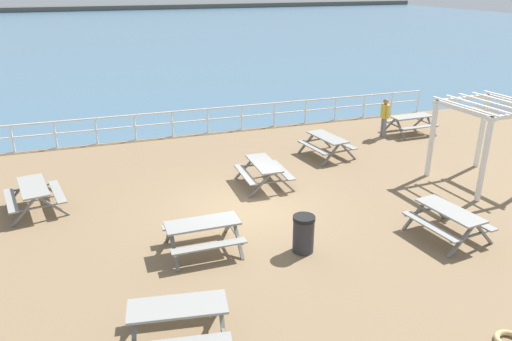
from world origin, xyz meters
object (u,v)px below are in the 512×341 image
(visitor, at_px, (385,115))
(litter_bin, at_px, (303,234))
(picnic_table_far_right, at_px, (411,120))
(lattice_pergola, at_px, (486,124))
(picnic_table_mid_centre, at_px, (34,192))
(picnic_table_seaward, at_px, (178,314))
(picnic_table_far_left, at_px, (327,141))
(picnic_table_corner, at_px, (203,229))
(picnic_table_near_left, at_px, (449,216))
(picnic_table_near_right, at_px, (264,168))

(visitor, xyz_separation_m, litter_bin, (-6.97, -7.32, -0.47))
(picnic_table_far_right, xyz_separation_m, lattice_pergola, (-1.20, -5.33, 1.41))
(picnic_table_far_right, distance_m, lattice_pergola, 5.64)
(picnic_table_mid_centre, bearing_deg, picnic_table_seaward, -167.56)
(picnic_table_far_left, bearing_deg, picnic_table_corner, 122.42)
(picnic_table_far_left, bearing_deg, picnic_table_seaward, 130.43)
(picnic_table_near_left, relative_size, picnic_table_seaward, 0.98)
(litter_bin, bearing_deg, picnic_table_far_right, 41.53)
(picnic_table_far_right, distance_m, visitor, 1.48)
(lattice_pergola, height_order, litter_bin, lattice_pergola)
(picnic_table_corner, xyz_separation_m, lattice_pergola, (9.51, 1.27, 1.41))
(picnic_table_near_left, xyz_separation_m, picnic_table_far_left, (-0.15, 6.57, 0.00))
(picnic_table_mid_centre, relative_size, picnic_table_far_left, 1.02)
(picnic_table_mid_centre, relative_size, picnic_table_corner, 1.13)
(litter_bin, bearing_deg, picnic_table_corner, 159.84)
(picnic_table_mid_centre, relative_size, litter_bin, 2.15)
(picnic_table_mid_centre, height_order, picnic_table_corner, same)
(picnic_table_near_left, xyz_separation_m, picnic_table_corner, (-6.14, 1.41, 0.00))
(picnic_table_near_left, bearing_deg, visitor, -28.97)
(visitor, bearing_deg, litter_bin, -127.38)
(picnic_table_seaward, xyz_separation_m, litter_bin, (3.49, 2.17, -0.10))
(picnic_table_near_left, relative_size, picnic_table_far_right, 1.08)
(picnic_table_seaward, bearing_deg, picnic_table_corner, 77.58)
(picnic_table_near_right, relative_size, lattice_pergola, 0.67)
(picnic_table_near_right, height_order, lattice_pergola, lattice_pergola)
(picnic_table_near_right, xyz_separation_m, litter_bin, (-0.50, -4.19, -0.10))
(picnic_table_near_right, height_order, litter_bin, litter_bin)
(visitor, bearing_deg, lattice_pergola, -81.19)
(picnic_table_near_right, relative_size, visitor, 1.10)
(picnic_table_mid_centre, xyz_separation_m, lattice_pergola, (13.55, -2.51, 1.41))
(picnic_table_near_right, relative_size, picnic_table_far_right, 0.99)
(picnic_table_near_left, xyz_separation_m, litter_bin, (-3.83, 0.57, -0.10))
(picnic_table_far_right, bearing_deg, litter_bin, -139.81)
(picnic_table_far_right, xyz_separation_m, picnic_table_seaward, (-11.90, -9.61, 0.00))
(lattice_pergola, bearing_deg, picnic_table_far_right, 73.44)
(picnic_table_far_left, height_order, litter_bin, litter_bin)
(picnic_table_mid_centre, xyz_separation_m, picnic_table_far_right, (14.75, 2.82, 0.00))
(picnic_table_mid_centre, bearing_deg, picnic_table_far_right, -89.54)
(picnic_table_near_right, relative_size, litter_bin, 1.92)
(picnic_table_near_left, xyz_separation_m, lattice_pergola, (3.37, 2.68, 1.41))
(picnic_table_near_right, xyz_separation_m, lattice_pergola, (6.71, -2.07, 1.41))
(picnic_table_far_right, xyz_separation_m, picnic_table_corner, (-10.71, -6.60, 0.00))
(picnic_table_near_right, bearing_deg, litter_bin, 174.15)
(picnic_table_near_right, height_order, picnic_table_mid_centre, same)
(picnic_table_near_left, xyz_separation_m, picnic_table_mid_centre, (-10.18, 5.19, 0.00))
(picnic_table_far_left, xyz_separation_m, picnic_table_seaward, (-7.17, -8.17, 0.00))
(picnic_table_near_right, xyz_separation_m, picnic_table_far_right, (7.90, 3.26, 0.00))
(picnic_table_far_left, height_order, picnic_table_corner, same)
(visitor, distance_m, litter_bin, 10.12)
(litter_bin, bearing_deg, visitor, 46.38)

